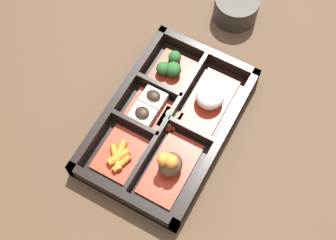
# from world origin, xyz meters

# --- Properties ---
(ground_plane) EXTENTS (3.00, 3.00, 0.00)m
(ground_plane) POSITION_xyz_m (0.00, 0.00, 0.00)
(ground_plane) COLOR #4C3523
(bento_base) EXTENTS (0.33, 0.21, 0.01)m
(bento_base) POSITION_xyz_m (0.00, 0.00, 0.01)
(bento_base) COLOR black
(bento_base) RESTS_ON ground_plane
(bento_rim) EXTENTS (0.33, 0.21, 0.04)m
(bento_rim) POSITION_xyz_m (-0.00, -0.00, 0.02)
(bento_rim) COLOR black
(bento_rim) RESTS_ON ground_plane
(bowl_rice) EXTENTS (0.13, 0.07, 0.04)m
(bowl_rice) POSITION_xyz_m (-0.07, 0.05, 0.03)
(bowl_rice) COLOR #B22D19
(bowl_rice) RESTS_ON bento_base
(bowl_stew) EXTENTS (0.13, 0.07, 0.06)m
(bowl_stew) POSITION_xyz_m (0.08, 0.04, 0.03)
(bowl_stew) COLOR #B22D19
(bowl_stew) RESTS_ON bento_base
(bowl_greens) EXTENTS (0.08, 0.07, 0.04)m
(bowl_greens) POSITION_xyz_m (-0.10, -0.05, 0.02)
(bowl_greens) COLOR #B22D19
(bowl_greens) RESTS_ON bento_base
(bowl_tofu) EXTENTS (0.08, 0.07, 0.03)m
(bowl_tofu) POSITION_xyz_m (-0.00, -0.04, 0.02)
(bowl_tofu) COLOR #B22D19
(bowl_tofu) RESTS_ON bento_base
(bowl_carrots) EXTENTS (0.09, 0.07, 0.02)m
(bowl_carrots) POSITION_xyz_m (0.10, -0.04, 0.02)
(bowl_carrots) COLOR #B22D19
(bowl_carrots) RESTS_ON bento_base
(bowl_pickles) EXTENTS (0.04, 0.03, 0.01)m
(bowl_pickles) POSITION_xyz_m (-0.01, 0.00, 0.01)
(bowl_pickles) COLOR #B22D19
(bowl_pickles) RESTS_ON bento_base
(tea_cup) EXTENTS (0.09, 0.09, 0.05)m
(tea_cup) POSITION_xyz_m (-0.28, -0.00, 0.03)
(tea_cup) COLOR #2D2823
(tea_cup) RESTS_ON ground_plane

